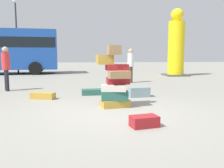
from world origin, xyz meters
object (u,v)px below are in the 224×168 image
object	(u,v)px
suitcase_slate_white_trunk	(139,92)
suitcase_teal_right_side	(93,92)
suitcase_tower	(115,84)
yellow_dummy_statue	(176,46)
suitcase_tan_upright_blue	(43,96)
lamp_post	(16,24)
person_bearded_onlooker	(131,63)
person_tourist_with_camera	(6,65)
suitcase_maroon_foreground_near	(144,121)

from	to	relation	value
suitcase_slate_white_trunk	suitcase_teal_right_side	world-z (taller)	suitcase_slate_white_trunk
suitcase_tower	yellow_dummy_statue	world-z (taller)	yellow_dummy_statue
suitcase_tan_upright_blue	lamp_post	xyz separation A→B (m)	(-3.67, 11.30, 3.57)
suitcase_teal_right_side	person_bearded_onlooker	size ratio (longest dim) A/B	0.46
person_bearded_onlooker	yellow_dummy_statue	xyz separation A→B (m)	(3.77, 3.62, 0.95)
suitcase_tan_upright_blue	yellow_dummy_statue	xyz separation A→B (m)	(7.34, 7.57, 1.84)
suitcase_slate_white_trunk	suitcase_tan_upright_blue	world-z (taller)	suitcase_slate_white_trunk
person_tourist_with_camera	lamp_post	size ratio (longest dim) A/B	0.30
suitcase_tower	suitcase_maroon_foreground_near	bearing A→B (deg)	-79.99
suitcase_slate_white_trunk	suitcase_tower	bearing A→B (deg)	-133.46
suitcase_slate_white_trunk	suitcase_teal_right_side	xyz separation A→B (m)	(-1.46, 0.62, -0.06)
suitcase_maroon_foreground_near	person_bearded_onlooker	xyz separation A→B (m)	(1.18, 7.14, 0.89)
suitcase_teal_right_side	suitcase_tower	bearing A→B (deg)	-79.24
suitcase_tower	suitcase_slate_white_trunk	distance (m)	1.74
suitcase_maroon_foreground_near	person_bearded_onlooker	world-z (taller)	person_bearded_onlooker
person_tourist_with_camera	yellow_dummy_statue	xyz separation A→B (m)	(8.98, 5.68, 0.95)
suitcase_tower	lamp_post	bearing A→B (deg)	114.31
yellow_dummy_statue	person_bearded_onlooker	bearing A→B (deg)	-136.21
suitcase_maroon_foreground_near	suitcase_teal_right_side	distance (m)	3.88
suitcase_tower	person_tourist_with_camera	size ratio (longest dim) A/B	0.96
suitcase_teal_right_side	person_bearded_onlooker	xyz separation A→B (m)	(1.99, 3.35, 0.90)
suitcase_tower	suitcase_tan_upright_blue	bearing A→B (deg)	146.05
person_bearded_onlooker	suitcase_tower	bearing A→B (deg)	21.51
suitcase_slate_white_trunk	suitcase_tan_upright_blue	size ratio (longest dim) A/B	0.93
suitcase_tower	suitcase_slate_white_trunk	xyz separation A→B (m)	(0.98, 1.37, -0.45)
suitcase_tan_upright_blue	person_tourist_with_camera	size ratio (longest dim) A/B	0.44
suitcase_maroon_foreground_near	yellow_dummy_statue	world-z (taller)	yellow_dummy_statue
suitcase_tan_upright_blue	yellow_dummy_statue	distance (m)	10.70
suitcase_tan_upright_blue	person_bearded_onlooker	distance (m)	5.40
suitcase_tan_upright_blue	person_bearded_onlooker	size ratio (longest dim) A/B	0.44
suitcase_maroon_foreground_near	suitcase_slate_white_trunk	bearing A→B (deg)	67.03
suitcase_tan_upright_blue	suitcase_tower	bearing A→B (deg)	-15.91
suitcase_tower	yellow_dummy_statue	size ratio (longest dim) A/B	0.37
suitcase_tower	person_tourist_with_camera	world-z (taller)	person_tourist_with_camera
suitcase_tan_upright_blue	lamp_post	bearing A→B (deg)	126.02
suitcase_tower	suitcase_teal_right_side	distance (m)	2.11
suitcase_slate_white_trunk	suitcase_teal_right_side	distance (m)	1.59
suitcase_teal_right_side	suitcase_tan_upright_blue	bearing A→B (deg)	-162.25
suitcase_tan_upright_blue	suitcase_teal_right_side	size ratio (longest dim) A/B	0.95
person_tourist_with_camera	yellow_dummy_statue	bearing A→B (deg)	94.61
suitcase_tower	person_bearded_onlooker	xyz separation A→B (m)	(1.50, 5.34, 0.39)
person_bearded_onlooker	lamp_post	distance (m)	10.65
suitcase_slate_white_trunk	yellow_dummy_statue	distance (m)	8.90
suitcase_slate_white_trunk	person_bearded_onlooker	world-z (taller)	person_bearded_onlooker
suitcase_tan_upright_blue	suitcase_maroon_foreground_near	distance (m)	3.99
suitcase_tan_upright_blue	suitcase_slate_white_trunk	bearing A→B (deg)	17.64
suitcase_maroon_foreground_near	person_bearded_onlooker	distance (m)	7.29
suitcase_slate_white_trunk	suitcase_tan_upright_blue	bearing A→B (deg)	171.66
person_tourist_with_camera	yellow_dummy_statue	size ratio (longest dim) A/B	0.38
person_bearded_onlooker	yellow_dummy_statue	size ratio (longest dim) A/B	0.38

